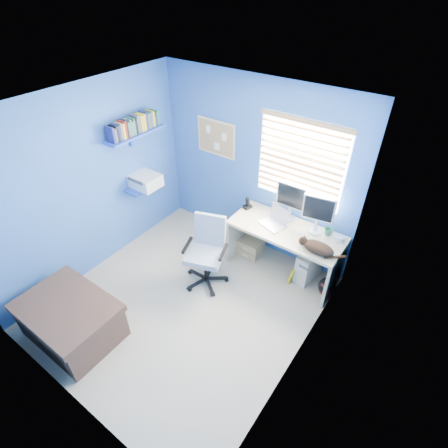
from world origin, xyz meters
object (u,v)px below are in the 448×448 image
Objects in this scene: office_chair at (207,260)px; desk at (284,251)px; laptop at (273,218)px; cat at (319,248)px; tower_pc at (309,265)px.

desk is at bearing 44.72° from office_chair.
cat is (0.71, -0.16, -0.04)m from laptop.
laptop is (-0.20, -0.02, 0.48)m from desk.
laptop is 1.04m from office_chair.
cat is 0.66m from tower_pc.
desk is 3.92× the size of cat.
office_chair reaches higher than desk.
office_chair is at bearing -134.91° from tower_pc.
laptop reaches higher than desk.
cat is at bearing 4.91° from laptop.
desk is 0.70m from cat.
laptop is 0.73m from cat.
cat reaches higher than tower_pc.
tower_pc is (0.36, 0.09, -0.14)m from desk.
desk is 3.35× the size of tower_pc.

